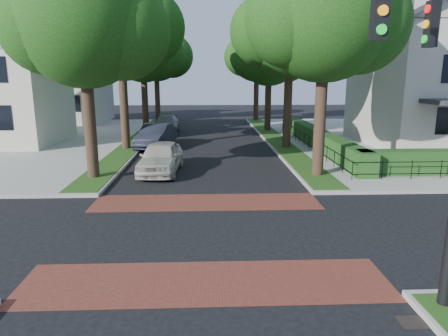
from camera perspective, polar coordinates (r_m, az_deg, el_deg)
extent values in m
plane|color=black|center=(13.05, -2.56, -9.20)|extent=(120.00, 120.00, 0.00)
cube|color=maroon|center=(16.06, -2.52, -4.89)|extent=(9.00, 2.20, 0.01)
cube|color=maroon|center=(10.15, -2.63, -15.98)|extent=(9.00, 2.20, 0.01)
cube|color=black|center=(9.59, 25.66, -19.22)|extent=(0.65, 0.45, 0.01)
cube|color=#1B4213|center=(31.99, 7.30, 4.26)|extent=(1.60, 29.80, 0.02)
cube|color=#1B4213|center=(32.02, -12.17, 4.08)|extent=(1.60, 29.80, 0.02)
cylinder|color=black|center=(19.87, 13.69, 9.42)|extent=(0.56, 0.56, 7.35)
sphere|color=#0F340E|center=(20.04, 14.32, 20.56)|extent=(6.20, 6.20, 6.20)
sphere|color=#0F340E|center=(20.79, 18.77, 18.89)|extent=(4.65, 4.65, 4.65)
sphere|color=#0F340E|center=(19.44, 9.77, 20.12)|extent=(4.34, 4.34, 4.34)
sphere|color=#0F340E|center=(21.62, 13.44, 21.36)|extent=(4.03, 4.03, 4.03)
cylinder|color=black|center=(27.64, 9.16, 10.86)|extent=(0.56, 0.56, 7.70)
sphere|color=#0F340E|center=(27.81, 9.47, 19.26)|extent=(6.60, 6.60, 6.60)
sphere|color=#0F340E|center=(28.46, 13.08, 18.15)|extent=(4.95, 4.95, 4.95)
sphere|color=#0F340E|center=(27.30, 5.95, 18.85)|extent=(4.62, 4.62, 4.62)
sphere|color=#0F340E|center=(29.49, 9.03, 19.88)|extent=(4.29, 4.29, 4.29)
cylinder|color=black|center=(36.52, 6.33, 10.57)|extent=(0.56, 0.56, 6.65)
sphere|color=#0F340E|center=(36.55, 6.47, 16.08)|extent=(5.80, 5.80, 5.80)
sphere|color=#0F340E|center=(37.10, 8.91, 15.35)|extent=(4.35, 4.35, 4.35)
sphere|color=#0F340E|center=(36.15, 4.15, 15.69)|extent=(4.06, 4.06, 4.06)
sphere|color=#0F340E|center=(38.03, 6.31, 16.71)|extent=(3.77, 3.77, 3.77)
cylinder|color=black|center=(45.43, 4.63, 11.27)|extent=(0.56, 0.56, 7.00)
sphere|color=#0F340E|center=(45.48, 4.72, 15.93)|extent=(6.00, 6.00, 6.00)
sphere|color=#0F340E|center=(45.98, 6.78, 15.35)|extent=(4.50, 4.50, 4.50)
sphere|color=#0F340E|center=(45.11, 2.78, 15.60)|extent=(4.20, 4.20, 4.20)
sphere|color=#0F340E|center=(47.01, 4.63, 16.44)|extent=(3.90, 3.90, 3.90)
cylinder|color=black|center=(19.93, -18.80, 8.61)|extent=(0.56, 0.56, 7.00)
sphere|color=#0F340E|center=(20.04, -19.60, 19.20)|extent=(6.00, 6.00, 6.00)
sphere|color=#0F340E|center=(19.89, -14.46, 18.41)|extent=(4.50, 4.50, 4.50)
sphere|color=#0F340E|center=(20.29, -23.96, 17.91)|extent=(4.20, 4.20, 4.20)
sphere|color=#0F340E|center=(21.51, -18.21, 20.15)|extent=(3.90, 3.90, 3.90)
cylinder|color=black|center=(27.67, -14.22, 11.00)|extent=(0.56, 0.56, 8.05)
sphere|color=#0F340E|center=(27.89, -14.73, 19.76)|extent=(6.40, 6.40, 6.40)
sphere|color=#0F340E|center=(27.83, -10.79, 19.12)|extent=(4.80, 4.80, 4.80)
sphere|color=#0F340E|center=(28.02, -18.16, 18.89)|extent=(4.48, 4.48, 4.48)
sphere|color=#0F340E|center=(29.49, -13.89, 20.38)|extent=(4.16, 4.16, 4.16)
cylinder|color=black|center=(36.55, -11.29, 10.57)|extent=(0.56, 0.56, 6.86)
sphere|color=#0F340E|center=(36.59, -11.55, 16.25)|extent=(5.60, 5.60, 5.60)
sphere|color=#0F340E|center=(36.67, -8.97, 15.71)|extent=(4.20, 4.20, 4.20)
sphere|color=#0F340E|center=(36.62, -13.82, 15.67)|extent=(3.92, 3.92, 3.92)
sphere|color=#0F340E|center=(37.99, -11.08, 16.89)|extent=(3.64, 3.64, 3.64)
cylinder|color=black|center=(45.45, -9.54, 11.22)|extent=(0.56, 0.56, 7.14)
sphere|color=#0F340E|center=(45.51, -9.73, 15.98)|extent=(6.20, 6.20, 6.20)
sphere|color=#0F340E|center=(45.61, -7.45, 15.54)|extent=(4.65, 4.65, 4.65)
sphere|color=#0F340E|center=(45.51, -11.75, 15.52)|extent=(4.34, 4.34, 4.34)
sphere|color=#0F340E|center=(47.06, -9.38, 16.49)|extent=(4.03, 4.03, 4.03)
cube|color=#1B4718|center=(28.44, 13.28, 4.15)|extent=(1.00, 18.00, 1.20)
cube|color=maroon|center=(31.47, -27.93, 17.97)|extent=(0.80, 0.80, 3.64)
cube|color=beige|center=(46.79, -22.12, 10.12)|extent=(9.00, 8.00, 6.50)
cube|color=maroon|center=(44.55, -19.99, 16.74)|extent=(0.80, 0.80, 3.64)
cube|color=black|center=(8.19, 21.40, 20.10)|extent=(0.28, 0.22, 1.00)
cylinder|color=orange|center=(8.07, 21.78, 20.19)|extent=(0.18, 0.05, 0.18)
cylinder|color=#0CB226|center=(8.03, 21.58, 17.94)|extent=(0.18, 0.05, 0.18)
cube|color=black|center=(10.53, 27.54, 17.75)|extent=(0.22, 0.28, 1.00)
cylinder|color=red|center=(10.51, 27.08, 19.58)|extent=(0.05, 0.18, 0.18)
cylinder|color=orange|center=(10.47, 26.89, 17.85)|extent=(0.05, 0.18, 0.18)
cylinder|color=#0CB226|center=(10.44, 26.71, 16.12)|extent=(0.05, 0.18, 0.18)
imported|color=beige|center=(21.02, -9.04, 1.53)|extent=(2.23, 4.93, 1.64)
imported|color=#222533|center=(28.67, -9.70, 4.54)|extent=(2.56, 5.28, 1.67)
imported|color=gray|center=(36.04, -8.21, 6.17)|extent=(2.19, 5.33, 1.54)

